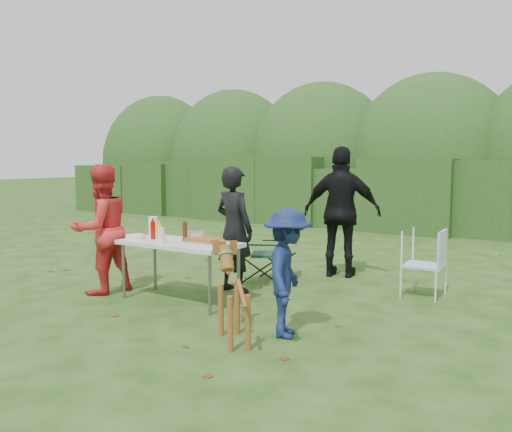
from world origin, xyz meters
The scene contains 20 objects.
ground centered at (0.00, 0.00, 0.00)m, with size 80.00×80.00×0.00m, color #1E4211.
hedge_row centered at (0.00, 8.00, 0.85)m, with size 22.00×1.40×1.70m, color #23471C.
shrub_backdrop centered at (0.00, 9.60, 1.60)m, with size 20.00×2.60×3.20m, color #3D6628.
folding_table centered at (-0.38, 0.02, 0.69)m, with size 1.50×0.70×0.74m.
person_cook centered at (-0.11, 0.79, 0.82)m, with size 0.60×0.39×1.65m, color black.
person_red_jacket centered at (-1.51, -0.20, 0.84)m, with size 0.81×0.63×1.67m, color red.
person_black_puffy centered at (0.69, 2.41, 0.96)m, with size 1.13×0.47×1.93m, color black.
child centered at (1.38, -0.41, 0.63)m, with size 0.82×0.47×1.27m, color #12204F.
dog centered at (1.05, -0.85, 0.44)m, with size 0.93×0.37×0.89m, color brown, non-canonical shape.
camping_chair centered at (-0.05, 1.57, 0.44)m, with size 0.55×0.55×0.88m, color #1B3C2B, non-canonical shape.
lawn_chair centered at (2.05, 1.90, 0.43)m, with size 0.51×0.51×0.86m, color #629DD8, non-canonical shape.
food_tray centered at (-0.08, 0.12, 0.75)m, with size 0.45×0.30×0.02m, color #B7B7BA.
focaccia_bread centered at (-0.08, 0.12, 0.78)m, with size 0.40×0.26×0.04m, color #9D5923.
mustard_bottle centered at (-0.63, -0.05, 0.84)m, with size 0.06×0.06×0.20m, color yellow.
ketchup_bottle centered at (-0.77, -0.02, 0.85)m, with size 0.06×0.06×0.22m, color #BE0A00.
beer_bottle centered at (-0.30, 0.04, 0.86)m, with size 0.06×0.06×0.24m, color #47230F.
paper_towel_roll centered at (-0.92, 0.15, 0.87)m, with size 0.12×0.12×0.26m, color white.
cup_stack centered at (-0.48, -0.19, 0.83)m, with size 0.08×0.08×0.18m, color white.
pasta_bowl centered at (-0.31, 0.24, 0.79)m, with size 0.26×0.26×0.10m, color silver.
plate_stack centered at (-1.00, -0.10, 0.77)m, with size 0.24×0.24×0.05m, color white.
Camera 1 is at (3.95, -4.92, 1.73)m, focal length 38.00 mm.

